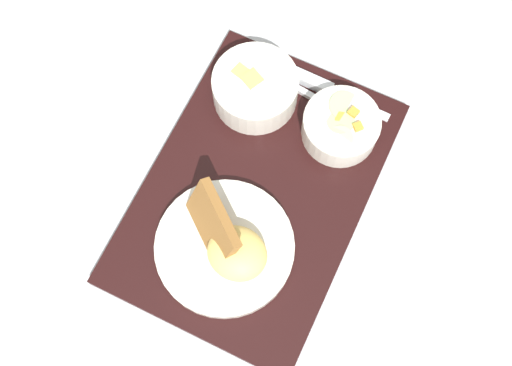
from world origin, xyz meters
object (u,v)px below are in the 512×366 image
(bowl_salad, at_px, (341,126))
(spoon, at_px, (327,105))
(knife, at_px, (317,84))
(plate_main, at_px, (226,246))
(bowl_soup, at_px, (255,88))

(bowl_salad, relative_size, spoon, 0.74)
(knife, bearing_deg, plate_main, -90.78)
(plate_main, bearing_deg, bowl_salad, 170.42)
(bowl_soup, relative_size, knife, 0.75)
(bowl_soup, xyz_separation_m, knife, (-0.07, 0.07, -0.02))
(plate_main, bearing_deg, bowl_soup, -156.36)
(bowl_salad, xyz_separation_m, bowl_soup, (0.02, -0.14, 0.00))
(knife, distance_m, spoon, 0.04)
(bowl_salad, relative_size, knife, 0.66)
(bowl_salad, bearing_deg, plate_main, -9.58)
(bowl_soup, height_order, plate_main, plate_main)
(bowl_salad, height_order, knife, bowl_salad)
(bowl_salad, distance_m, bowl_soup, 0.14)
(bowl_soup, xyz_separation_m, spoon, (-0.05, 0.10, -0.03))
(plate_main, relative_size, knife, 1.14)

